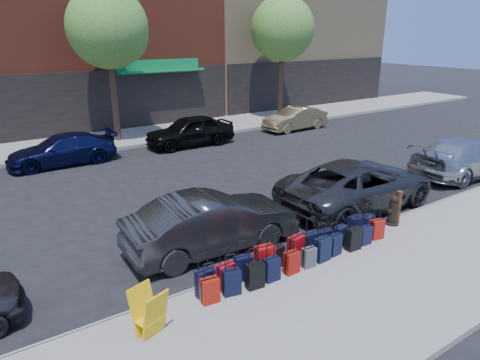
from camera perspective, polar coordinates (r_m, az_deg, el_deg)
ground at (r=14.15m, az=-5.40°, el=-3.11°), size 120.00×120.00×0.00m
sidewalk_near at (r=9.55m, az=14.32°, el=-15.00°), size 60.00×4.00×0.15m
sidewalk_far at (r=23.04m, az=-17.46°, el=5.06°), size 60.00×4.00×0.15m
curb_near at (r=10.76m, az=6.28°, el=-10.28°), size 60.00×0.08×0.15m
curb_far at (r=21.16m, az=-15.85°, el=4.02°), size 60.00×0.08×0.15m
tree_center at (r=22.14m, az=-16.83°, el=18.58°), size 3.80×3.80×7.27m
tree_right at (r=27.26m, az=5.92°, el=19.22°), size 3.80×3.80×7.27m
suitcase_front_0 at (r=9.09m, az=-4.67°, el=-13.51°), size 0.41×0.24×0.96m
suitcase_front_1 at (r=9.30m, az=-1.88°, el=-12.68°), size 0.40×0.23×0.93m
suitcase_front_2 at (r=9.59m, az=0.41°, el=-11.62°), size 0.41×0.28×0.92m
suitcase_front_3 at (r=9.83m, az=3.27°, el=-10.52°), size 0.47×0.30×1.06m
suitcase_front_4 at (r=10.09m, az=4.90°, el=-10.15°), size 0.37×0.23×0.85m
suitcase_front_5 at (r=10.38m, az=7.47°, el=-9.04°), size 0.45×0.29×1.02m
suitcase_front_6 at (r=10.66m, az=9.44°, el=-8.39°), size 0.42×0.25×0.99m
suitcase_front_7 at (r=11.01m, az=11.24°, el=-7.79°), size 0.37×0.22×0.87m
suitcase_front_8 at (r=11.27m, az=13.21°, el=-7.29°), size 0.39×0.26×0.88m
suitcase_front_9 at (r=11.74m, az=15.11°, el=-6.12°), size 0.43×0.26×1.00m
suitcase_front_10 at (r=11.99m, az=16.58°, el=-5.84°), size 0.42×0.28×0.93m
suitcase_back_0 at (r=8.91m, az=-4.03°, el=-14.47°), size 0.39×0.25×0.87m
suitcase_back_1 at (r=9.12m, az=-1.15°, el=-13.44°), size 0.42×0.29×0.90m
suitcase_back_2 at (r=9.33m, az=2.00°, el=-12.60°), size 0.41×0.26×0.93m
suitcase_back_3 at (r=9.60m, az=4.23°, el=-11.77°), size 0.37×0.22×0.87m
suitcase_back_4 at (r=9.91m, az=6.90°, el=-10.84°), size 0.36×0.21×0.85m
suitcase_back_5 at (r=10.21m, az=9.17°, el=-10.13°), size 0.34×0.21×0.78m
suitcase_back_6 at (r=10.50m, az=10.94°, el=-9.05°), size 0.41×0.25×0.95m
suitcase_back_7 at (r=10.83m, az=12.51°, el=-8.42°), size 0.37×0.24×0.85m
suitcase_back_8 at (r=11.17m, az=14.89°, el=-7.58°), size 0.40×0.24×0.94m
suitcase_back_9 at (r=11.53m, az=16.34°, el=-7.09°), size 0.34×0.22×0.79m
suitcase_back_10 at (r=11.91m, az=17.78°, el=-6.27°), size 0.39×0.26×0.85m
fire_hydrant at (r=12.87m, az=19.74°, el=-3.93°), size 0.43×0.39×0.86m
bollard at (r=13.02m, az=20.35°, el=-3.31°), size 0.17×0.17×0.94m
display_rack at (r=8.17m, az=-12.02°, el=-16.87°), size 0.66×0.69×0.91m
car_near_1 at (r=10.97m, az=-3.72°, el=-5.69°), size 4.55×1.72×1.48m
car_near_2 at (r=14.08m, az=15.44°, el=-0.55°), size 5.52×2.64×1.52m
car_near_3 at (r=18.79m, az=27.85°, el=2.72°), size 5.15×2.26×1.47m
car_far_1 at (r=19.55m, az=-22.62°, el=3.75°), size 4.40×1.80×1.28m
car_far_2 at (r=21.26m, az=-6.68°, el=6.54°), size 4.41×1.87×1.49m
car_far_3 at (r=24.87m, az=7.36°, el=8.13°), size 3.98×1.51×1.30m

